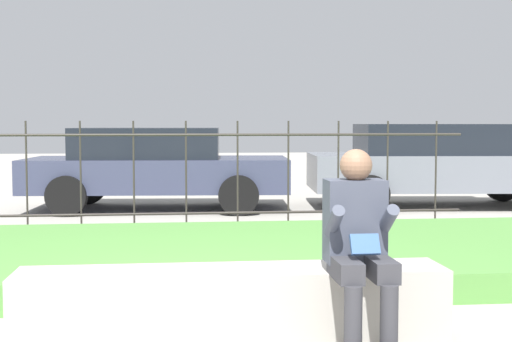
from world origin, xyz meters
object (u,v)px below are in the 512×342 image
(stone_bench, at_px, (233,308))
(car_parked_right, at_px, (438,163))
(person_seated_reader, at_px, (359,240))
(car_parked_center, at_px, (155,166))

(stone_bench, xyz_separation_m, car_parked_right, (4.11, 7.18, 0.54))
(stone_bench, bearing_deg, person_seated_reader, -19.51)
(stone_bench, distance_m, car_parked_center, 7.39)
(car_parked_center, distance_m, car_parked_right, 4.85)
(car_parked_right, bearing_deg, stone_bench, -115.01)
(car_parked_center, bearing_deg, person_seated_reader, -74.63)
(car_parked_center, relative_size, car_parked_right, 0.96)
(stone_bench, bearing_deg, car_parked_center, 95.79)
(stone_bench, distance_m, car_parked_right, 8.29)
(car_parked_center, bearing_deg, car_parked_right, 2.16)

